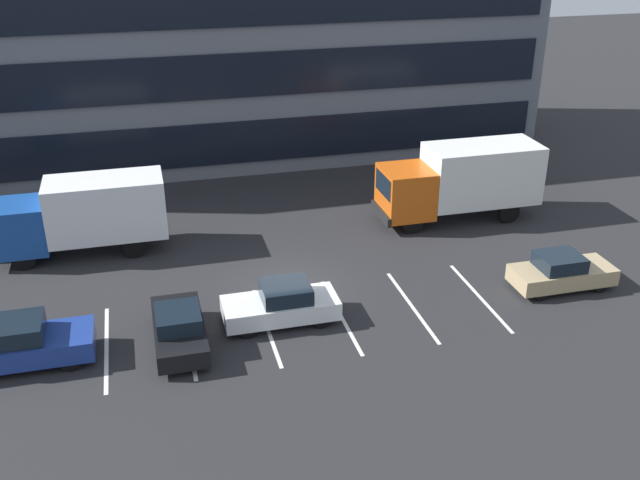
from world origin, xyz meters
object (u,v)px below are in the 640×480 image
box_truck_blue (85,213)px  sedan_black (179,328)px  sedan_tan (561,272)px  sedan_navy (22,343)px  box_truck_orange (462,179)px  sedan_white (282,304)px

box_truck_blue → sedan_black: (3.20, -8.31, -1.17)m
box_truck_blue → sedan_black: 8.98m
sedan_tan → sedan_navy: (-20.00, -0.15, 0.08)m
box_truck_orange → sedan_white: 12.46m
sedan_navy → sedan_black: 5.10m
sedan_tan → sedan_navy: sedan_navy is taller
box_truck_blue → sedan_white: (6.92, -7.66, -1.15)m
sedan_navy → sedan_white: sedan_navy is taller
sedan_tan → sedan_white: bearing=178.6°
sedan_tan → sedan_white: sedan_white is taller
box_truck_blue → box_truck_orange: 17.11m
box_truck_orange → sedan_tan: (1.01, -7.34, -1.33)m
sedan_tan → box_truck_orange: bearing=97.8°
box_truck_orange → sedan_black: 15.96m
sedan_navy → box_truck_blue: bearing=76.8°
box_truck_orange → sedan_white: (-10.18, -7.07, -1.30)m
box_truck_orange → sedan_black: bearing=-150.9°
box_truck_blue → sedan_white: bearing=-47.9°
sedan_navy → sedan_black: sedan_navy is taller
box_truck_orange → sedan_tan: 7.53m
sedan_tan → sedan_navy: 20.00m
sedan_tan → sedan_black: (-14.91, -0.38, 0.01)m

